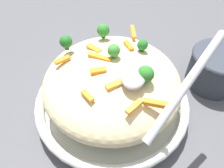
% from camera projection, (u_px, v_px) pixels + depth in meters
% --- Properties ---
extents(ground_plane, '(2.40, 2.40, 0.00)m').
position_uv_depth(ground_plane, '(112.00, 109.00, 0.48)').
color(ground_plane, '#4C4C51').
extents(serving_bowl, '(0.31, 0.31, 0.04)m').
position_uv_depth(serving_bowl, '(112.00, 102.00, 0.47)').
color(serving_bowl, silver).
rests_on(serving_bowl, ground_plane).
extents(pasta_mound, '(0.26, 0.26, 0.10)m').
position_uv_depth(pasta_mound, '(112.00, 82.00, 0.42)').
color(pasta_mound, beige).
rests_on(pasta_mound, serving_bowl).
extents(carrot_piece_0, '(0.03, 0.03, 0.01)m').
position_uv_depth(carrot_piece_0, '(134.00, 106.00, 0.33)').
color(carrot_piece_0, orange).
rests_on(carrot_piece_0, pasta_mound).
extents(carrot_piece_1, '(0.02, 0.03, 0.01)m').
position_uv_depth(carrot_piece_1, '(98.00, 71.00, 0.37)').
color(carrot_piece_1, orange).
rests_on(carrot_piece_1, pasta_mound).
extents(carrot_piece_2, '(0.03, 0.04, 0.01)m').
position_uv_depth(carrot_piece_2, '(116.00, 84.00, 0.36)').
color(carrot_piece_2, orange).
rests_on(carrot_piece_2, pasta_mound).
extents(carrot_piece_3, '(0.02, 0.04, 0.01)m').
position_uv_depth(carrot_piece_3, '(100.00, 57.00, 0.40)').
color(carrot_piece_3, orange).
rests_on(carrot_piece_3, pasta_mound).
extents(carrot_piece_4, '(0.02, 0.02, 0.01)m').
position_uv_depth(carrot_piece_4, '(88.00, 96.00, 0.34)').
color(carrot_piece_4, orange).
rests_on(carrot_piece_4, pasta_mound).
extents(carrot_piece_5, '(0.04, 0.02, 0.01)m').
position_uv_depth(carrot_piece_5, '(133.00, 32.00, 0.46)').
color(carrot_piece_5, orange).
rests_on(carrot_piece_5, pasta_mound).
extents(carrot_piece_6, '(0.03, 0.03, 0.01)m').
position_uv_depth(carrot_piece_6, '(62.00, 61.00, 0.40)').
color(carrot_piece_6, orange).
rests_on(carrot_piece_6, pasta_mound).
extents(carrot_piece_7, '(0.03, 0.02, 0.01)m').
position_uv_depth(carrot_piece_7, '(129.00, 46.00, 0.42)').
color(carrot_piece_7, orange).
rests_on(carrot_piece_7, pasta_mound).
extents(carrot_piece_8, '(0.03, 0.03, 0.01)m').
position_uv_depth(carrot_piece_8, '(94.00, 49.00, 0.42)').
color(carrot_piece_8, orange).
rests_on(carrot_piece_8, pasta_mound).
extents(carrot_piece_9, '(0.01, 0.04, 0.01)m').
position_uv_depth(carrot_piece_9, '(157.00, 104.00, 0.33)').
color(carrot_piece_9, orange).
rests_on(carrot_piece_9, pasta_mound).
extents(broccoli_floret_0, '(0.02, 0.02, 0.03)m').
position_uv_depth(broccoli_floret_0, '(114.00, 51.00, 0.39)').
color(broccoli_floret_0, '#377928').
rests_on(broccoli_floret_0, pasta_mound).
extents(broccoli_floret_1, '(0.02, 0.02, 0.03)m').
position_uv_depth(broccoli_floret_1, '(103.00, 31.00, 0.44)').
color(broccoli_floret_1, '#296820').
rests_on(broccoli_floret_1, pasta_mound).
extents(broccoli_floret_2, '(0.02, 0.02, 0.02)m').
position_uv_depth(broccoli_floret_2, '(143.00, 45.00, 0.41)').
color(broccoli_floret_2, '#205B1C').
rests_on(broccoli_floret_2, pasta_mound).
extents(broccoli_floret_3, '(0.03, 0.03, 0.03)m').
position_uv_depth(broccoli_floret_3, '(145.00, 74.00, 0.36)').
color(broccoli_floret_3, '#296820').
rests_on(broccoli_floret_3, pasta_mound).
extents(broccoli_floret_4, '(0.02, 0.02, 0.03)m').
position_uv_depth(broccoli_floret_4, '(66.00, 42.00, 0.41)').
color(broccoli_floret_4, '#205B1C').
rests_on(broccoli_floret_4, pasta_mound).
extents(serving_spoon, '(0.15, 0.14, 0.09)m').
position_uv_depth(serving_spoon, '(152.00, 79.00, 0.33)').
color(serving_spoon, '#B7B7BC').
rests_on(serving_spoon, pasta_mound).
extents(companion_bowl, '(0.12, 0.12, 0.08)m').
position_uv_depth(companion_bowl, '(216.00, 67.00, 0.51)').
color(companion_bowl, '#333842').
rests_on(companion_bowl, ground_plane).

